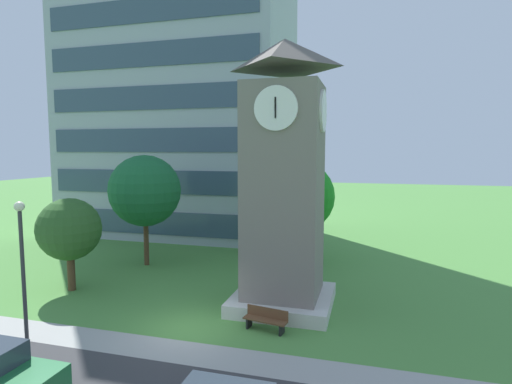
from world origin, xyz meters
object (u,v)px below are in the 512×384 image
park_bench (266,319)px  tree_by_building (69,229)px  tree_near_tower (145,191)px  street_lamp (22,255)px  clock_tower (284,189)px  tree_streetside (299,196)px

park_bench → tree_by_building: bearing=170.0°
park_bench → tree_near_tower: 12.72m
park_bench → street_lamp: street_lamp is taller
park_bench → tree_by_building: size_ratio=0.39×
clock_tower → park_bench: (-0.14, -2.74, -4.99)m
street_lamp → tree_near_tower: 10.83m
tree_streetside → tree_by_building: bearing=-140.0°
clock_tower → tree_streetside: clock_tower is taller
street_lamp → tree_near_tower: bearing=96.7°
tree_near_tower → park_bench: bearing=-36.8°
park_bench → street_lamp: bearing=-157.3°
street_lamp → park_bench: bearing=22.7°
park_bench → tree_near_tower: (-9.60, 7.19, 4.25)m
street_lamp → tree_streetside: tree_streetside is taller
street_lamp → tree_by_building: bearing=114.9°
park_bench → street_lamp: (-8.35, -3.49, 2.90)m
street_lamp → tree_near_tower: size_ratio=0.77×
park_bench → tree_streetside: tree_streetside is taller
park_bench → tree_near_tower: bearing=143.2°
street_lamp → tree_near_tower: tree_near_tower is taller
tree_near_tower → tree_by_building: (-1.25, -5.27, -1.52)m
street_lamp → tree_by_building: 5.96m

